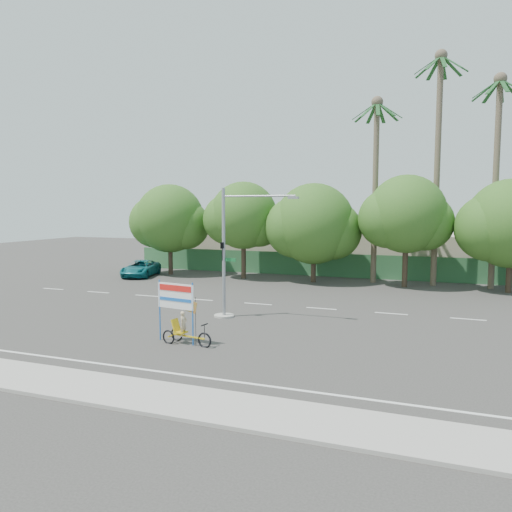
% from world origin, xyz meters
% --- Properties ---
extents(ground, '(120.00, 120.00, 0.00)m').
position_xyz_m(ground, '(0.00, 0.00, 0.00)').
color(ground, '#33302D').
rests_on(ground, ground).
extents(sidewalk_near, '(50.00, 2.40, 0.12)m').
position_xyz_m(sidewalk_near, '(0.00, -7.50, 0.06)').
color(sidewalk_near, gray).
rests_on(sidewalk_near, ground).
extents(fence, '(38.00, 0.08, 2.00)m').
position_xyz_m(fence, '(0.00, 21.50, 1.00)').
color(fence, '#336B3D').
rests_on(fence, ground).
extents(building_left, '(12.00, 8.00, 4.00)m').
position_xyz_m(building_left, '(-10.00, 26.00, 2.00)').
color(building_left, '#C3B39B').
rests_on(building_left, ground).
extents(building_right, '(14.00, 8.00, 3.60)m').
position_xyz_m(building_right, '(8.00, 26.00, 1.80)').
color(building_right, '#C3B39B').
rests_on(building_right, ground).
extents(tree_far_left, '(7.14, 6.00, 7.96)m').
position_xyz_m(tree_far_left, '(-14.05, 18.00, 4.76)').
color(tree_far_left, '#473828').
rests_on(tree_far_left, ground).
extents(tree_left, '(6.66, 5.60, 8.07)m').
position_xyz_m(tree_left, '(-7.05, 18.00, 5.06)').
color(tree_left, '#473828').
rests_on(tree_left, ground).
extents(tree_center, '(7.62, 6.40, 7.85)m').
position_xyz_m(tree_center, '(-1.05, 18.00, 4.47)').
color(tree_center, '#473828').
rests_on(tree_center, ground).
extents(tree_right, '(6.90, 5.80, 8.36)m').
position_xyz_m(tree_right, '(5.95, 18.00, 5.24)').
color(tree_right, '#473828').
rests_on(tree_right, ground).
extents(tree_far_right, '(7.38, 6.20, 7.94)m').
position_xyz_m(tree_far_right, '(12.95, 18.00, 4.64)').
color(tree_far_right, '#473828').
rests_on(tree_far_right, ground).
extents(palm_tall, '(3.73, 3.79, 17.45)m').
position_xyz_m(palm_tall, '(8.00, 19.50, 10.46)').
color(palm_tall, '#70604C').
rests_on(palm_tall, ground).
extents(palm_mid, '(3.73, 3.79, 15.45)m').
position_xyz_m(palm_mid, '(12.00, 19.50, 9.40)').
color(palm_mid, '#70604C').
rests_on(palm_mid, ground).
extents(palm_short, '(3.73, 3.79, 14.45)m').
position_xyz_m(palm_short, '(3.50, 19.50, 8.86)').
color(palm_short, '#70604C').
rests_on(palm_short, ground).
extents(traffic_signal, '(4.72, 1.10, 7.00)m').
position_xyz_m(traffic_signal, '(-2.20, 3.98, 2.92)').
color(traffic_signal, gray).
rests_on(traffic_signal, ground).
extents(trike_billboard, '(2.81, 0.87, 2.79)m').
position_xyz_m(trike_billboard, '(-2.06, -1.57, 1.12)').
color(trike_billboard, black).
rests_on(trike_billboard, ground).
extents(pickup_truck, '(3.38, 5.35, 1.38)m').
position_xyz_m(pickup_truck, '(-15.75, 15.93, 0.69)').
color(pickup_truck, '#0F676F').
rests_on(pickup_truck, ground).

